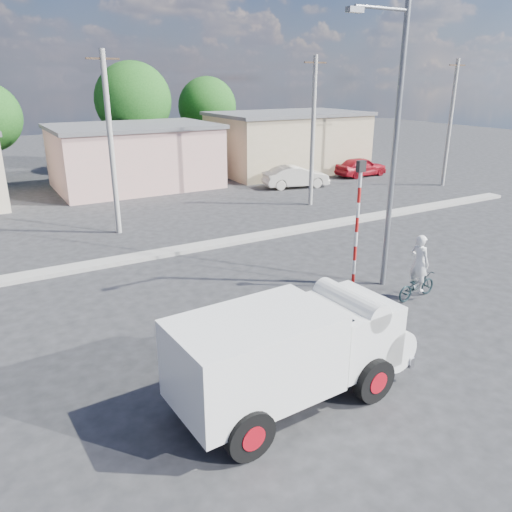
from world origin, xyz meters
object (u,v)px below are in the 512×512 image
car_red (361,167)px  truck (296,349)px  traffic_pole (358,215)px  cyclist (418,271)px  streetlight (392,140)px  bicycle (417,285)px  car_cream (296,177)px

car_red → truck: bearing=134.1°
car_red → traffic_pole: traffic_pole is taller
traffic_pole → cyclist: bearing=-55.4°
cyclist → streetlight: size_ratio=0.21×
truck → bicycle: (6.54, 2.55, -0.84)m
cyclist → streetlight: streetlight is taller
car_cream → cyclist: bearing=170.8°
bicycle → cyclist: (0.00, 0.00, 0.49)m
cyclist → traffic_pole: size_ratio=0.43×
traffic_pole → streetlight: bearing=-17.7°
car_cream → car_red: 6.53m
bicycle → car_cream: 17.92m
bicycle → car_cream: bearing=-26.9°
bicycle → streetlight: bearing=4.8°
car_cream → car_red: car_cream is taller
cyclist → car_cream: bearing=-26.9°
truck → car_red: (19.62, 20.15, -0.59)m
bicycle → car_red: (13.08, 17.60, 0.25)m
car_cream → traffic_pole: bearing=164.9°
car_cream → car_red: size_ratio=1.06×
bicycle → truck: bearing=106.1°
cyclist → car_red: (13.08, 17.60, -0.24)m
cyclist → truck: bearing=106.1°
car_red → streetlight: streetlight is taller
cyclist → car_red: size_ratio=0.46×
bicycle → streetlight: size_ratio=0.19×
truck → streetlight: (6.29, 3.98, 3.68)m
truck → cyclist: truck is taller
bicycle → traffic_pole: bearing=29.3°
truck → streetlight: size_ratio=0.63×
traffic_pole → streetlight: streetlight is taller
truck → car_cream: truck is taller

